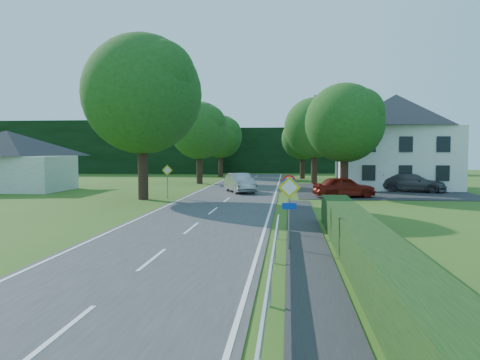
# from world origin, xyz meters

# --- Properties ---
(ground) EXTENTS (160.00, 160.00, 0.00)m
(ground) POSITION_xyz_m (0.00, 0.00, 0.00)
(ground) COLOR #2E5518
(ground) RESTS_ON ground
(road) EXTENTS (7.00, 80.00, 0.04)m
(road) POSITION_xyz_m (0.00, 20.00, 0.02)
(road) COLOR #343436
(road) RESTS_ON ground
(footpath) EXTENTS (1.50, 44.00, 0.04)m
(footpath) POSITION_xyz_m (4.95, 2.00, 0.02)
(footpath) COLOR #232325
(footpath) RESTS_ON ground
(parking_pad) EXTENTS (14.00, 16.00, 0.04)m
(parking_pad) POSITION_xyz_m (12.00, 33.00, 0.02)
(parking_pad) COLOR #232325
(parking_pad) RESTS_ON ground
(line_edge_left) EXTENTS (0.12, 80.00, 0.01)m
(line_edge_left) POSITION_xyz_m (-3.25, 20.00, 0.04)
(line_edge_left) COLOR white
(line_edge_left) RESTS_ON road
(line_edge_right) EXTENTS (0.12, 80.00, 0.01)m
(line_edge_right) POSITION_xyz_m (3.25, 20.00, 0.04)
(line_edge_right) COLOR white
(line_edge_right) RESTS_ON road
(line_centre) EXTENTS (0.12, 80.00, 0.01)m
(line_centre) POSITION_xyz_m (0.00, 20.00, 0.04)
(line_centre) COLOR white
(line_centre) RESTS_ON road
(guardrail) EXTENTS (0.12, 26.00, 0.69)m
(guardrail) POSITION_xyz_m (3.85, -1.00, 0.34)
(guardrail) COLOR silver
(guardrail) RESTS_ON ground
(hedge_right) EXTENTS (1.20, 30.00, 1.30)m
(hedge_right) POSITION_xyz_m (6.50, 0.00, 0.65)
(hedge_right) COLOR black
(hedge_right) RESTS_ON ground
(tree_main) EXTENTS (9.40, 9.40, 11.64)m
(tree_main) POSITION_xyz_m (-6.00, 24.00, 5.82)
(tree_main) COLOR #1B4815
(tree_main) RESTS_ON ground
(tree_left_far) EXTENTS (7.00, 7.00, 8.58)m
(tree_left_far) POSITION_xyz_m (-5.00, 40.00, 4.29)
(tree_left_far) COLOR #1B4815
(tree_left_far) RESTS_ON ground
(tree_right_far) EXTENTS (7.40, 7.40, 9.09)m
(tree_right_far) POSITION_xyz_m (7.00, 42.00, 4.54)
(tree_right_far) COLOR #1B4815
(tree_right_far) RESTS_ON ground
(tree_left_back) EXTENTS (6.60, 6.60, 8.07)m
(tree_left_back) POSITION_xyz_m (-4.50, 52.00, 4.04)
(tree_left_back) COLOR #1B4815
(tree_left_back) RESTS_ON ground
(tree_right_back) EXTENTS (6.20, 6.20, 7.56)m
(tree_right_back) POSITION_xyz_m (6.00, 50.00, 3.78)
(tree_right_back) COLOR #1B4815
(tree_right_back) RESTS_ON ground
(tree_right_mid) EXTENTS (7.00, 7.00, 8.58)m
(tree_right_mid) POSITION_xyz_m (8.50, 28.00, 4.29)
(tree_right_mid) COLOR #1B4815
(tree_right_mid) RESTS_ON ground
(treeline_left) EXTENTS (44.00, 6.00, 8.00)m
(treeline_left) POSITION_xyz_m (-28.00, 62.00, 4.00)
(treeline_left) COLOR black
(treeline_left) RESTS_ON ground
(treeline_right) EXTENTS (30.00, 5.00, 7.00)m
(treeline_right) POSITION_xyz_m (8.00, 66.00, 3.50)
(treeline_right) COLOR black
(treeline_right) RESTS_ON ground
(bungalow_left) EXTENTS (11.00, 6.50, 5.20)m
(bungalow_left) POSITION_xyz_m (-20.00, 30.00, 2.71)
(bungalow_left) COLOR #B4B4B0
(bungalow_left) RESTS_ON ground
(house_white) EXTENTS (10.60, 8.40, 8.60)m
(house_white) POSITION_xyz_m (14.00, 36.00, 4.41)
(house_white) COLOR silver
(house_white) RESTS_ON ground
(streetlight) EXTENTS (2.03, 0.18, 8.00)m
(streetlight) POSITION_xyz_m (8.06, 30.00, 4.46)
(streetlight) COLOR slate
(streetlight) RESTS_ON ground
(sign_priority_right) EXTENTS (0.78, 0.09, 2.59)m
(sign_priority_right) POSITION_xyz_m (4.30, 7.98, 1.80)
(sign_priority_right) COLOR slate
(sign_priority_right) RESTS_ON ground
(sign_roundabout) EXTENTS (0.64, 0.08, 2.37)m
(sign_roundabout) POSITION_xyz_m (4.30, 10.98, 1.67)
(sign_roundabout) COLOR slate
(sign_roundabout) RESTS_ON ground
(sign_speed_limit) EXTENTS (0.64, 0.11, 2.37)m
(sign_speed_limit) POSITION_xyz_m (4.30, 12.97, 1.77)
(sign_speed_limit) COLOR slate
(sign_speed_limit) RESTS_ON ground
(sign_priority_left) EXTENTS (0.78, 0.09, 2.44)m
(sign_priority_left) POSITION_xyz_m (-4.50, 24.98, 1.72)
(sign_priority_left) COLOR slate
(sign_priority_left) RESTS_ON ground
(moving_car) EXTENTS (3.28, 5.02, 1.56)m
(moving_car) POSITION_xyz_m (0.30, 29.92, 0.82)
(moving_car) COLOR #A9A8AD
(moving_car) RESTS_ON road
(motorcycle) EXTENTS (1.49, 2.24, 1.11)m
(motorcycle) POSITION_xyz_m (0.35, 30.62, 0.60)
(motorcycle) COLOR black
(motorcycle) RESTS_ON road
(parked_car_red) EXTENTS (4.82, 2.88, 1.54)m
(parked_car_red) POSITION_xyz_m (8.34, 26.57, 0.81)
(parked_car_red) COLOR maroon
(parked_car_red) RESTS_ON parking_pad
(parked_car_grey) EXTENTS (5.64, 3.87, 1.52)m
(parked_car_grey) POSITION_xyz_m (14.66, 32.00, 0.80)
(parked_car_grey) COLOR #49494E
(parked_car_grey) RESTS_ON parking_pad
(parked_car_silver_b) EXTENTS (4.78, 2.92, 1.24)m
(parked_car_silver_b) POSITION_xyz_m (15.18, 34.00, 0.66)
(parked_car_silver_b) COLOR #B2B3BA
(parked_car_silver_b) RESTS_ON parking_pad
(parasol) EXTENTS (2.14, 2.18, 1.93)m
(parasol) POSITION_xyz_m (11.31, 32.26, 1.01)
(parasol) COLOR #AB1F0D
(parasol) RESTS_ON parking_pad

